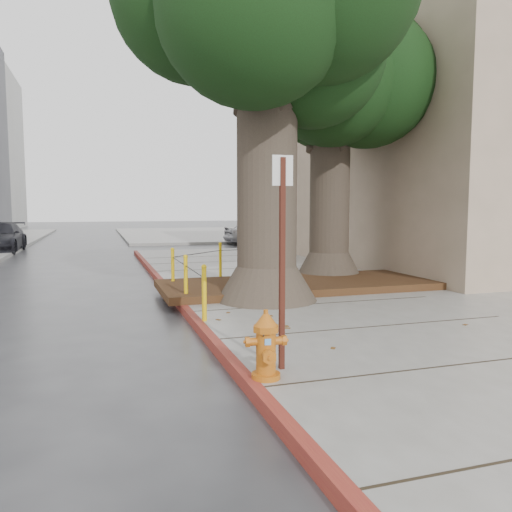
{
  "coord_description": "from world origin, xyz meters",
  "views": [
    {
      "loc": [
        -3.54,
        -6.79,
        2.02
      ],
      "look_at": [
        -0.68,
        2.23,
        1.1
      ],
      "focal_mm": 35.0,
      "sensor_mm": 36.0,
      "label": 1
    }
  ],
  "objects": [
    {
      "name": "ground",
      "position": [
        0.0,
        0.0,
        0.0
      ],
      "size": [
        140.0,
        140.0,
        0.0
      ],
      "primitive_type": "plane",
      "color": "#28282B",
      "rests_on": "ground"
    },
    {
      "name": "sidewalk_far",
      "position": [
        6.0,
        30.0,
        0.07
      ],
      "size": [
        16.0,
        20.0,
        0.15
      ],
      "primitive_type": "cube",
      "color": "slate",
      "rests_on": "ground"
    },
    {
      "name": "curb_red",
      "position": [
        -2.0,
        2.5,
        0.07
      ],
      "size": [
        0.14,
        26.0,
        0.16
      ],
      "primitive_type": "cube",
      "color": "maroon",
      "rests_on": "ground"
    },
    {
      "name": "planter_bed",
      "position": [
        0.9,
        3.9,
        0.23
      ],
      "size": [
        6.4,
        2.6,
        0.16
      ],
      "primitive_type": "cube",
      "color": "black",
      "rests_on": "sidewalk_main"
    },
    {
      "name": "building_corner",
      "position": [
        10.0,
        8.5,
        5.0
      ],
      "size": [
        12.0,
        13.0,
        10.0
      ],
      "primitive_type": "cube",
      "color": "tan",
      "rests_on": "ground"
    },
    {
      "name": "building_side_white",
      "position": [
        16.0,
        26.0,
        4.5
      ],
      "size": [
        10.0,
        10.0,
        9.0
      ],
      "primitive_type": "cube",
      "color": "silver",
      "rests_on": "ground"
    },
    {
      "name": "building_side_grey",
      "position": [
        22.0,
        32.0,
        6.0
      ],
      "size": [
        12.0,
        14.0,
        12.0
      ],
      "primitive_type": "cube",
      "color": "slate",
      "rests_on": "ground"
    },
    {
      "name": "tree_near",
      "position": [
        0.03,
        2.82,
        5.39
      ],
      "size": [
        4.5,
        3.8,
        7.68
      ],
      "color": "#4C3F33",
      "rests_on": "sidewalk_main"
    },
    {
      "name": "tree_far",
      "position": [
        2.64,
        5.32,
        5.02
      ],
      "size": [
        4.5,
        3.8,
        7.17
      ],
      "color": "#4C3F33",
      "rests_on": "sidewalk_main"
    },
    {
      "name": "bollard_ring",
      "position": [
        -0.87,
        4.38,
        0.66
      ],
      "size": [
        3.79,
        5.39,
        0.95
      ],
      "color": "gold",
      "rests_on": "sidewalk_main"
    },
    {
      "name": "fire_hydrant",
      "position": [
        -1.83,
        -1.76,
        0.52
      ],
      "size": [
        0.41,
        0.38,
        0.77
      ],
      "rotation": [
        0.0,
        0.0,
        -0.14
      ],
      "color": "#C26213",
      "rests_on": "sidewalk_main"
    },
    {
      "name": "signpost",
      "position": [
        -1.55,
        -1.49,
        1.54
      ],
      "size": [
        0.24,
        0.06,
        2.45
      ],
      "rotation": [
        0.0,
        0.0,
        -0.01
      ],
      "color": "#471911",
      "rests_on": "sidewalk_main"
    },
    {
      "name": "car_silver",
      "position": [
        5.04,
        19.42,
        0.68
      ],
      "size": [
        4.07,
        1.81,
        1.36
      ],
      "primitive_type": "imported",
      "rotation": [
        0.0,
        0.0,
        1.62
      ],
      "color": "#ACABB1",
      "rests_on": "ground"
    },
    {
      "name": "car_red",
      "position": [
        9.4,
        19.19,
        0.68
      ],
      "size": [
        4.19,
        1.57,
        1.37
      ],
      "primitive_type": "imported",
      "rotation": [
        0.0,
        0.0,
        1.6
      ],
      "color": "maroon",
      "rests_on": "ground"
    }
  ]
}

